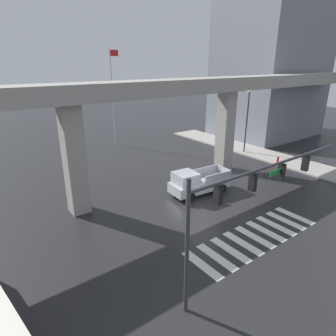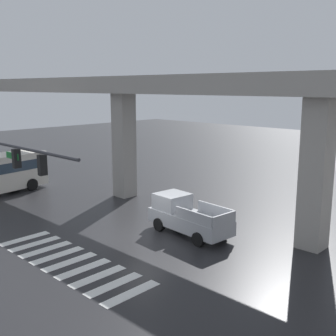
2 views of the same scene
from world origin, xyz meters
name	(u,v)px [view 1 (image 1 of 2)]	position (x,y,z in m)	size (l,w,h in m)	color
ground_plane	(204,209)	(0.00, 0.00, 0.00)	(120.00, 120.00, 0.00)	#232326
crosswalk_stripes	(254,237)	(0.00, -4.52, 0.01)	(9.35, 2.80, 0.01)	silver
elevated_overpass	(163,96)	(0.00, 5.17, 7.70)	(56.26, 2.52, 8.89)	#9E9991
sidewalk_east	(292,162)	(14.63, 2.00, 0.07)	(4.00, 36.00, 0.15)	#9E9991
pickup_truck	(197,183)	(1.32, 2.28, 0.99)	(5.24, 2.39, 2.08)	#A8AAAF
traffic_signal_mast	(250,191)	(-3.36, -6.29, 4.68)	(10.89, 0.32, 6.20)	#38383D
street_lamp_mid_block	(247,115)	(13.43, 7.45, 4.56)	(0.44, 0.70, 7.24)	#38383D
fire_hydrant	(278,161)	(13.03, 2.66, 0.43)	(0.24, 0.24, 0.85)	red
flagpole	(113,92)	(2.93, 19.79, 6.67)	(1.16, 0.12, 11.68)	silver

